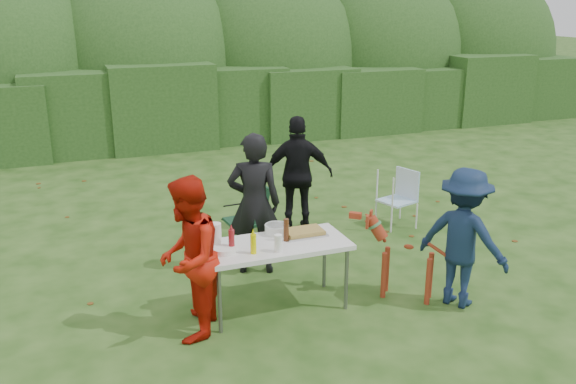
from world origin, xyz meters
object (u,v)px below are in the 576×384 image
object	(u,v)px
person_black_puffy	(298,175)
dog	(408,259)
ketchup_bottle	(232,240)
mustard_bottle	(253,244)
paper_towel_roll	(215,236)
camping_chair	(245,217)
person_red_jacket	(188,259)
child	(463,238)
person_cook	(254,204)
folding_table	(276,248)
lawn_chair	(397,198)
beer_bottle	(286,230)

from	to	relation	value
person_black_puffy	dog	bearing A→B (deg)	116.53
dog	ketchup_bottle	distance (m)	1.95
mustard_bottle	paper_towel_roll	distance (m)	0.41
camping_chair	mustard_bottle	distance (m)	1.93
person_black_puffy	ketchup_bottle	world-z (taller)	person_black_puffy
person_red_jacket	mustard_bottle	world-z (taller)	person_red_jacket
person_red_jacket	paper_towel_roll	distance (m)	0.47
camping_chair	person_red_jacket	bearing A→B (deg)	54.33
child	paper_towel_roll	distance (m)	2.58
child	mustard_bottle	distance (m)	2.21
person_cook	folding_table	bearing A→B (deg)	103.88
person_cook	dog	xyz separation A→B (m)	(1.34, -1.24, -0.40)
dog	camping_chair	world-z (taller)	dog
camping_chair	mustard_bottle	bearing A→B (deg)	71.10
person_black_puffy	camping_chair	xyz separation A→B (m)	(-0.89, -0.39, -0.38)
child	camping_chair	size ratio (longest dim) A/B	1.73
person_cook	person_black_puffy	distance (m)	1.46
dog	person_cook	bearing A→B (deg)	-2.60
person_red_jacket	camping_chair	xyz separation A→B (m)	(1.12, 1.86, -0.36)
camping_chair	lawn_chair	size ratio (longest dim) A/B	1.06
child	lawn_chair	size ratio (longest dim) A/B	1.84
person_cook	lawn_chair	size ratio (longest dim) A/B	2.08
person_cook	mustard_bottle	world-z (taller)	person_cook
lawn_chair	paper_towel_roll	distance (m)	3.49
mustard_bottle	child	bearing A→B (deg)	-10.94
lawn_chair	person_red_jacket	bearing A→B (deg)	12.56
folding_table	beer_bottle	world-z (taller)	beer_bottle
dog	camping_chair	xyz separation A→B (m)	(-1.24, 1.93, -0.02)
folding_table	dog	bearing A→B (deg)	-11.13
folding_table	lawn_chair	size ratio (longest dim) A/B	1.84
ketchup_bottle	lawn_chair	bearing A→B (deg)	30.65
folding_table	person_red_jacket	distance (m)	0.98
beer_bottle	ketchup_bottle	bearing A→B (deg)	-175.71
person_red_jacket	person_black_puffy	size ratio (longest dim) A/B	0.98
dog	beer_bottle	world-z (taller)	beer_bottle
mustard_bottle	beer_bottle	bearing A→B (deg)	24.78
lawn_chair	beer_bottle	size ratio (longest dim) A/B	3.40
folding_table	camping_chair	distance (m)	1.68
child	beer_bottle	distance (m)	1.86
dog	camping_chair	distance (m)	2.30
mustard_bottle	ketchup_bottle	size ratio (longest dim) A/B	0.91
dog	person_red_jacket	bearing A→B (deg)	38.52
folding_table	dog	distance (m)	1.46
folding_table	child	world-z (taller)	child
folding_table	beer_bottle	xyz separation A→B (m)	(0.12, 0.02, 0.17)
lawn_chair	beer_bottle	distance (m)	2.92
dog	mustard_bottle	xyz separation A→B (m)	(-1.71, 0.11, 0.39)
child	dog	distance (m)	0.63
folding_table	person_cook	distance (m)	0.98
person_cook	paper_towel_roll	size ratio (longest dim) A/B	6.53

